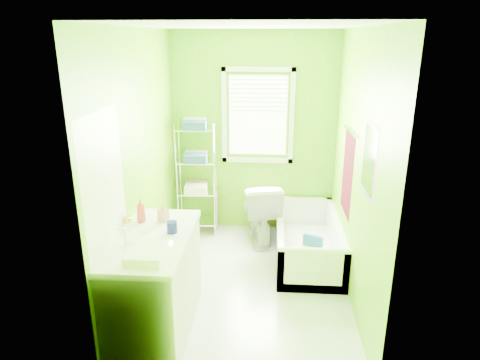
# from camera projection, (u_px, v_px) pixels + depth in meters

# --- Properties ---
(ground) EXTENTS (2.90, 2.90, 0.00)m
(ground) POSITION_uv_depth(u_px,v_px,m) (247.00, 283.00, 4.59)
(ground) COLOR silver
(ground) RESTS_ON ground
(room_envelope) EXTENTS (2.14, 2.94, 2.62)m
(room_envelope) POSITION_uv_depth(u_px,v_px,m) (247.00, 143.00, 4.10)
(room_envelope) COLOR #62AD08
(room_envelope) RESTS_ON ground
(window) EXTENTS (0.92, 0.05, 1.22)m
(window) POSITION_uv_depth(u_px,v_px,m) (258.00, 111.00, 5.42)
(window) COLOR white
(window) RESTS_ON ground
(door) EXTENTS (0.09, 0.80, 2.00)m
(door) POSITION_uv_depth(u_px,v_px,m) (110.00, 236.00, 3.40)
(door) COLOR white
(door) RESTS_ON ground
(right_wall_decor) EXTENTS (0.04, 1.48, 1.17)m
(right_wall_decor) POSITION_uv_depth(u_px,v_px,m) (355.00, 168.00, 4.08)
(right_wall_decor) COLOR #480812
(right_wall_decor) RESTS_ON ground
(bathtub) EXTENTS (0.73, 1.57, 0.51)m
(bathtub) POSITION_uv_depth(u_px,v_px,m) (307.00, 245.00, 5.07)
(bathtub) COLOR white
(bathtub) RESTS_ON ground
(toilet) EXTENTS (0.60, 0.87, 0.81)m
(toilet) POSITION_uv_depth(u_px,v_px,m) (260.00, 211.00, 5.44)
(toilet) COLOR white
(toilet) RESTS_ON ground
(vanity) EXTENTS (0.62, 1.22, 1.13)m
(vanity) POSITION_uv_depth(u_px,v_px,m) (155.00, 282.00, 3.72)
(vanity) COLOR silver
(vanity) RESTS_ON ground
(wire_shelf_unit) EXTENTS (0.53, 0.42, 1.52)m
(wire_shelf_unit) POSITION_uv_depth(u_px,v_px,m) (197.00, 165.00, 5.54)
(wire_shelf_unit) COLOR silver
(wire_shelf_unit) RESTS_ON ground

